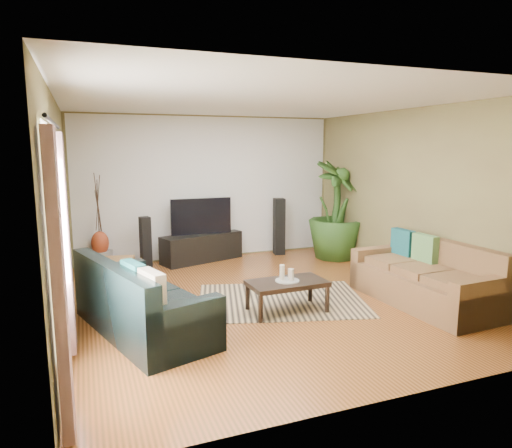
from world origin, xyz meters
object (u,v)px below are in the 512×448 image
speaker_right (279,226)px  vase (100,243)px  coffee_table (287,296)px  side_table (117,276)px  potted_plant (336,210)px  sofa_right (423,273)px  tv_stand (202,247)px  pedestal (101,261)px  television (201,216)px  sofa_left (143,295)px  speaker_left (146,243)px

speaker_right → vase: 3.38m
coffee_table → side_table: bearing=139.4°
potted_plant → vase: bearing=170.9°
sofa_right → tv_stand: size_ratio=1.32×
potted_plant → pedestal: potted_plant is taller
coffee_table → television: size_ratio=0.88×
sofa_left → coffee_table: (1.82, -0.02, -0.22)m
speaker_left → pedestal: 0.82m
sofa_right → coffee_table: 1.91m
television → speaker_right: bearing=0.0°
tv_stand → side_table: tv_stand is taller
coffee_table → vase: (-2.17, 3.02, 0.27)m
sofa_right → speaker_left: (-3.27, 3.22, 0.03)m
pedestal → vase: vase is taller
sofa_right → coffee_table: size_ratio=2.04×
pedestal → speaker_right: bearing=0.0°
side_table → sofa_left: bearing=-83.4°
sofa_left → tv_stand: sofa_left is taller
sofa_right → speaker_right: 3.46m
tv_stand → pedestal: bearing=162.2°
vase → side_table: size_ratio=0.83×
television → side_table: size_ratio=2.24×
coffee_table → tv_stand: tv_stand is taller
pedestal → vase: (0.00, 0.00, 0.31)m
speaker_right → pedestal: size_ratio=3.43×
sofa_left → pedestal: size_ratio=6.38×
potted_plant → tv_stand: bearing=164.5°
coffee_table → television: (-0.37, 3.02, 0.65)m
tv_stand → side_table: size_ratio=3.06×
sofa_right → coffee_table: sofa_right is taller
tv_stand → pedestal: size_ratio=4.73×
speaker_right → side_table: speaker_right is taller
tv_stand → speaker_left: speaker_left is taller
vase → side_table: vase is taller
speaker_left → speaker_right: 2.64m
sofa_left → vase: sofa_left is taller
sofa_left → speaker_right: bearing=-62.7°
side_table → pedestal: bearing=96.7°
potted_plant → pedestal: 4.38m
television → vase: 1.84m
speaker_left → potted_plant: (3.51, -0.51, 0.47)m
potted_plant → side_table: bearing=-169.8°
tv_stand → speaker_right: (1.58, 0.00, 0.30)m
coffee_table → tv_stand: 3.05m
coffee_table → speaker_right: size_ratio=0.89×
sofa_left → speaker_right: speaker_right is taller
sofa_right → coffee_table: (-1.86, 0.37, -0.22)m
sofa_right → pedestal: sofa_right is taller
sofa_left → speaker_left: size_ratio=2.27×
vase → side_table: bearing=-83.3°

